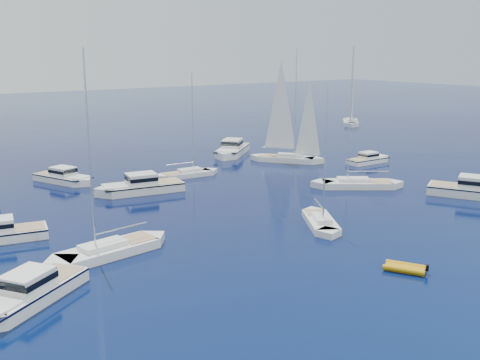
{
  "coord_description": "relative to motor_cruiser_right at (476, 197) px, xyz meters",
  "views": [
    {
      "loc": [
        -37.33,
        -22.9,
        15.98
      ],
      "look_at": [
        -3.02,
        25.11,
        2.2
      ],
      "focal_mm": 41.73,
      "sensor_mm": 36.0,
      "label": 1
    }
  ],
  "objects": [
    {
      "name": "motor_cruiser_distant",
      "position": [
        -7.43,
        37.16,
        0.0
      ],
      "size": [
        11.11,
        10.38,
        3.06
      ],
      "primitive_type": null,
      "rotation": [
        0.0,
        0.0,
        2.29
      ],
      "color": "white",
      "rests_on": "ground"
    },
    {
      "name": "sailboat_mid_r",
      "position": [
        -7.51,
        10.86,
        0.0
      ],
      "size": [
        11.17,
        9.21,
        17.03
      ],
      "primitive_type": null,
      "rotation": [
        0.0,
        0.0,
        0.95
      ],
      "color": "silver",
      "rests_on": "ground"
    },
    {
      "name": "motor_cruiser_right",
      "position": [
        0.0,
        0.0,
        0.0
      ],
      "size": [
        8.39,
        11.68,
        2.99
      ],
      "primitive_type": null,
      "rotation": [
        0.0,
        0.0,
        3.63
      ],
      "color": "silver",
      "rests_on": "ground"
    },
    {
      "name": "tender_yellow",
      "position": [
        -23.95,
        -9.18,
        0.0
      ],
      "size": [
        3.08,
        3.62,
        0.95
      ],
      "primitive_type": null,
      "rotation": [
        0.0,
        0.0,
        0.5
      ],
      "color": "#CA8F0B",
      "rests_on": "ground"
    },
    {
      "name": "sailboat_fore",
      "position": [
        -21.31,
        2.58,
        0.0
      ],
      "size": [
        6.8,
        9.08,
        13.48
      ],
      "primitive_type": null,
      "rotation": [
        0.0,
        0.0,
        2.6
      ],
      "color": "white",
      "rests_on": "ground"
    },
    {
      "name": "ground",
      "position": [
        -19.1,
        -10.67,
        0.0
      ],
      "size": [
        400.0,
        400.0,
        0.0
      ],
      "primitive_type": "plane",
      "color": "#082050",
      "rests_on": "ground"
    },
    {
      "name": "sailboat_sails_r",
      "position": [
        -4.07,
        27.88,
        0.0
      ],
      "size": [
        9.41,
        10.86,
        16.84
      ],
      "primitive_type": null,
      "rotation": [
        0.0,
        0.0,
        3.81
      ],
      "color": "white",
      "rests_on": "ground"
    },
    {
      "name": "motor_cruiser_far_r",
      "position": [
        5.05,
        20.14,
        0.0
      ],
      "size": [
        7.98,
        2.64,
        2.08
      ],
      "primitive_type": null,
      "rotation": [
        0.0,
        0.0,
        4.68
      ],
      "color": "white",
      "rests_on": "ground"
    },
    {
      "name": "motor_cruiser_centre",
      "position": [
        -29.71,
        23.6,
        0.0
      ],
      "size": [
        11.32,
        5.15,
        2.87
      ],
      "primitive_type": null,
      "rotation": [
        0.0,
        0.0,
        1.4
      ],
      "color": "silver",
      "rests_on": "ground"
    },
    {
      "name": "sailboat_mid_l",
      "position": [
        -40.52,
        6.74,
        0.0
      ],
      "size": [
        11.73,
        4.53,
        16.8
      ],
      "primitive_type": null,
      "rotation": [
        0.0,
        0.0,
        1.71
      ],
      "color": "white",
      "rests_on": "ground"
    },
    {
      "name": "sailboat_sails_far",
      "position": [
        34.99,
        52.19,
        0.0
      ],
      "size": [
        10.52,
        10.85,
        17.63
      ],
      "primitive_type": null,
      "rotation": [
        0.0,
        0.0,
        2.38
      ],
      "color": "silver",
      "rests_on": "ground"
    },
    {
      "name": "motor_cruiser_horizon",
      "position": [
        -35.07,
        33.73,
        0.0
      ],
      "size": [
        6.21,
        9.76,
        2.46
      ],
      "primitive_type": null,
      "rotation": [
        0.0,
        0.0,
        3.53
      ],
      "color": "white",
      "rests_on": "ground"
    },
    {
      "name": "sailboat_centre",
      "position": [
        -21.02,
        27.74,
        0.0
      ],
      "size": [
        9.44,
        3.14,
        13.65
      ],
      "primitive_type": null,
      "rotation": [
        0.0,
        0.0,
        4.63
      ],
      "color": "silver",
      "rests_on": "ground"
    },
    {
      "name": "motor_cruiser_left",
      "position": [
        -48.24,
        1.56,
        0.0
      ],
      "size": [
        10.13,
        8.23,
        2.66
      ],
      "primitive_type": null,
      "rotation": [
        0.0,
        0.0,
        2.16
      ],
      "color": "white",
      "rests_on": "ground"
    }
  ]
}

